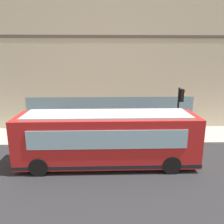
{
  "coord_description": "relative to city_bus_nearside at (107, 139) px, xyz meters",
  "views": [
    {
      "loc": [
        -11.99,
        0.44,
        6.11
      ],
      "look_at": [
        2.93,
        -0.02,
        2.35
      ],
      "focal_mm": 35.55,
      "sensor_mm": 36.0,
      "label": 1
    }
  ],
  "objects": [
    {
      "name": "ground",
      "position": [
        0.18,
        -0.36,
        -1.55
      ],
      "size": [
        120.0,
        120.0,
        0.0
      ],
      "primitive_type": "plane",
      "color": "#262628"
    },
    {
      "name": "sidewalk_curb",
      "position": [
        4.62,
        -0.36,
        -1.48
      ],
      "size": [
        3.68,
        40.0,
        0.15
      ],
      "primitive_type": "cube",
      "color": "#9E9991",
      "rests_on": "ground"
    },
    {
      "name": "building_corner",
      "position": [
        10.5,
        -0.36,
        5.36
      ],
      "size": [
        8.12,
        20.16,
        13.85
      ],
      "color": "beige",
      "rests_on": "ground"
    },
    {
      "name": "city_bus_nearside",
      "position": [
        0.0,
        0.0,
        0.0
      ],
      "size": [
        2.61,
        10.04,
        3.07
      ],
      "color": "red",
      "rests_on": "ground"
    },
    {
      "name": "traffic_light_near_corner",
      "position": [
        3.4,
        -5.22,
        1.28
      ],
      "size": [
        0.32,
        0.49,
        3.85
      ],
      "color": "black",
      "rests_on": "sidewalk_curb"
    },
    {
      "name": "fire_hydrant",
      "position": [
        5.56,
        1.29,
        -1.04
      ],
      "size": [
        0.35,
        0.35,
        0.74
      ],
      "color": "gold",
      "rests_on": "sidewalk_curb"
    },
    {
      "name": "pedestrian_near_building_entrance",
      "position": [
        4.36,
        -6.87,
        -0.45
      ],
      "size": [
        0.32,
        0.32,
        1.67
      ],
      "color": "black",
      "rests_on": "sidewalk_curb"
    },
    {
      "name": "pedestrian_walking_along_curb",
      "position": [
        4.19,
        4.03,
        -0.49
      ],
      "size": [
        0.32,
        0.32,
        1.59
      ],
      "color": "black",
      "rests_on": "sidewalk_curb"
    },
    {
      "name": "newspaper_vending_box",
      "position": [
        4.63,
        -3.53,
        -0.95
      ],
      "size": [
        0.44,
        0.43,
        0.9
      ],
      "color": "#263F99",
      "rests_on": "sidewalk_curb"
    }
  ]
}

